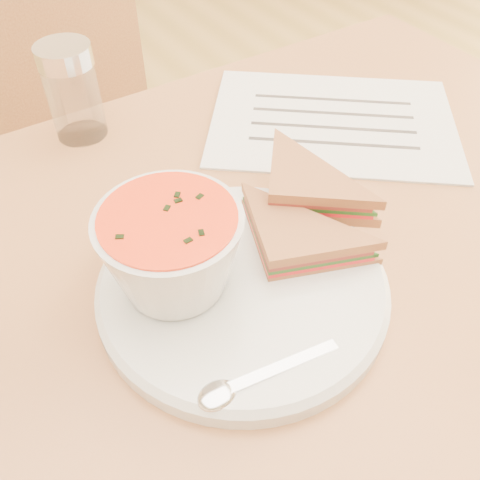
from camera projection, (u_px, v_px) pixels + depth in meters
dining_table at (264, 406)px, 0.84m from camera, size 1.00×0.70×0.75m
chair_far at (131, 185)px, 1.06m from camera, size 0.51×0.51×0.94m
plate at (243, 287)px, 0.51m from camera, size 0.33×0.33×0.02m
soup_bowl at (172, 255)px, 0.47m from camera, size 0.15×0.15×0.09m
sandwich_half_a at (269, 274)px, 0.49m from camera, size 0.15×0.15×0.03m
sandwich_half_b at (268, 208)px, 0.53m from camera, size 0.16×0.16×0.04m
spoon at (273, 371)px, 0.43m from camera, size 0.17×0.06×0.01m
paper_menu at (333, 121)px, 0.72m from camera, size 0.40×0.39×0.00m
condiment_shaker at (73, 92)px, 0.66m from camera, size 0.07×0.07×0.12m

